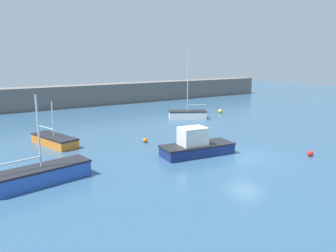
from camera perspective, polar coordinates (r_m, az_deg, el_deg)
The scene contains 9 objects.
ground_plane at distance 23.20m, azimuth 13.52°, elevation -5.59°, with size 120.00×120.00×0.20m, color #2D5170.
harbor_breakwater at distance 48.57m, azimuth -13.57°, elevation 5.26°, with size 63.92×2.89×2.96m, color #66605B.
sailboat_short_mast at distance 19.20m, azimuth -21.10°, elevation -7.90°, with size 5.43×2.42×4.83m.
sailboat_tall_mast at distance 36.82m, azimuth 3.39°, elevation 2.03°, with size 4.44×3.48×7.33m.
motorboat_grey_hull at distance 23.00m, azimuth 4.88°, elevation -3.41°, with size 5.41×2.59×2.01m.
sailboat_twin_hulled at distance 27.08m, azimuth -19.20°, elevation -2.35°, with size 2.68×4.86×3.47m.
mooring_buoy_red at distance 24.83m, azimuth 23.54°, elevation -4.41°, with size 0.39×0.39×0.39m, color red.
mooring_buoy_orange at distance 26.42m, azimuth -4.01°, elevation -2.51°, with size 0.38×0.38×0.38m, color orange.
mooring_buoy_yellow at distance 41.09m, azimuth 9.08°, elevation 2.58°, with size 0.48×0.48×0.48m, color yellow.
Camera 1 is at (-16.35, -15.00, 6.68)m, focal length 35.00 mm.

